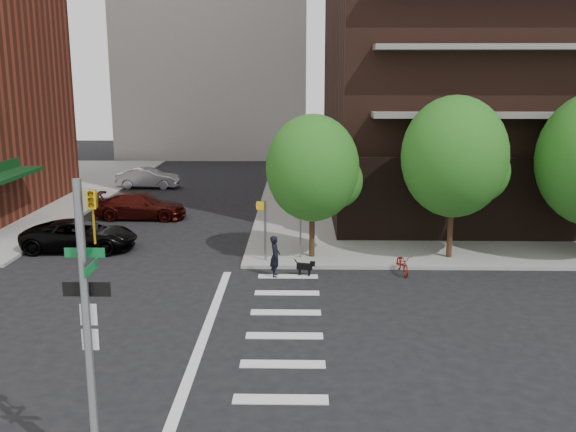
{
  "coord_description": "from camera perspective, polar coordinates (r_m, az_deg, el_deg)",
  "views": [
    {
      "loc": [
        3.46,
        -18.65,
        7.96
      ],
      "look_at": [
        3.0,
        6.0,
        2.5
      ],
      "focal_mm": 40.0,
      "sensor_mm": 36.0,
      "label": 1
    }
  ],
  "objects": [
    {
      "name": "dog",
      "position": [
        25.89,
        1.56,
        -4.51
      ],
      "size": [
        0.75,
        0.37,
        0.63
      ],
      "rotation": [
        0.0,
        0.0,
        -0.29
      ],
      "color": "black",
      "rests_on": "ground"
    },
    {
      "name": "parked_car_black",
      "position": [
        31.05,
        -18.0,
        -1.64
      ],
      "size": [
        2.41,
        5.14,
        1.42
      ],
      "primitive_type": "imported",
      "rotation": [
        0.0,
        0.0,
        1.58
      ],
      "color": "black",
      "rests_on": "ground"
    },
    {
      "name": "parked_car_silver",
      "position": [
        46.91,
        -12.33,
        3.32
      ],
      "size": [
        1.65,
        4.43,
        1.45
      ],
      "primitive_type": "imported",
      "rotation": [
        0.0,
        0.0,
        1.54
      ],
      "color": "#A9ACB1",
      "rests_on": "ground"
    },
    {
      "name": "sidewalk_ne",
      "position": [
        46.14,
        22.73,
        1.67
      ],
      "size": [
        39.0,
        33.0,
        0.15
      ],
      "primitive_type": "cube",
      "color": "gray",
      "rests_on": "ground"
    },
    {
      "name": "tree_a",
      "position": [
        27.43,
        2.19,
        4.27
      ],
      "size": [
        4.0,
        4.0,
        5.9
      ],
      "color": "#301E11",
      "rests_on": "sidewalk_ne"
    },
    {
      "name": "tree_b",
      "position": [
        28.13,
        14.56,
        5.12
      ],
      "size": [
        4.5,
        4.5,
        6.65
      ],
      "color": "#301E11",
      "rests_on": "sidewalk_ne"
    },
    {
      "name": "pedestrian_signal",
      "position": [
        27.28,
        -1.36,
        -0.45
      ],
      "size": [
        2.18,
        0.67,
        2.6
      ],
      "color": "slate",
      "rests_on": "sidewalk_ne"
    },
    {
      "name": "crosswalk",
      "position": [
        20.31,
        -2.6,
        -10.58
      ],
      "size": [
        3.85,
        13.0,
        0.01
      ],
      "color": "silver",
      "rests_on": "ground"
    },
    {
      "name": "scooter",
      "position": [
        26.59,
        10.15,
        -4.19
      ],
      "size": [
        0.74,
        1.65,
        0.84
      ],
      "primitive_type": "imported",
      "rotation": [
        0.0,
        0.0,
        0.12
      ],
      "color": "maroon",
      "rests_on": "ground"
    },
    {
      "name": "traffic_signal",
      "position": [
        12.94,
        -17.09,
        -12.08
      ],
      "size": [
        0.9,
        0.75,
        6.0
      ],
      "color": "slate",
      "rests_on": "sidewalk_s"
    },
    {
      "name": "dog_walker",
      "position": [
        25.67,
        -1.16,
        -3.6
      ],
      "size": [
        0.63,
        0.42,
        1.69
      ],
      "primitive_type": "imported",
      "rotation": [
        0.0,
        0.0,
        1.55
      ],
      "color": "black",
      "rests_on": "ground"
    },
    {
      "name": "ground",
      "position": [
        20.57,
        -8.85,
        -10.44
      ],
      "size": [
        120.0,
        120.0,
        0.0
      ],
      "primitive_type": "plane",
      "color": "black",
      "rests_on": "ground"
    },
    {
      "name": "parked_car_maroon",
      "position": [
        36.95,
        -12.99,
        0.89
      ],
      "size": [
        2.24,
        5.17,
        1.48
      ],
      "primitive_type": "imported",
      "rotation": [
        0.0,
        0.0,
        1.54
      ],
      "color": "#3A0D09",
      "rests_on": "ground"
    }
  ]
}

